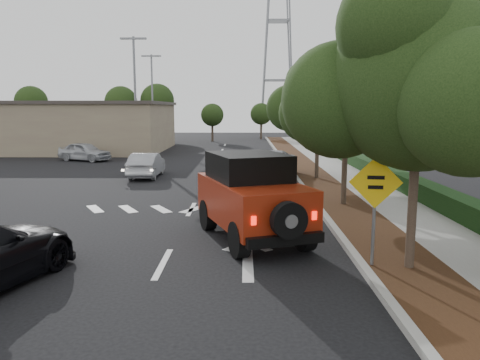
{
  "coord_description": "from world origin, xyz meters",
  "views": [
    {
      "loc": [
        1.91,
        -10.55,
        3.62
      ],
      "look_at": [
        1.79,
        3.0,
        1.54
      ],
      "focal_mm": 35.0,
      "sensor_mm": 36.0,
      "label": 1
    }
  ],
  "objects": [
    {
      "name": "commercial_building",
      "position": [
        -16.0,
        30.0,
        2.0
      ],
      "size": [
        22.0,
        12.0,
        4.0
      ],
      "primitive_type": "cube",
      "color": "gray",
      "rests_on": "ground"
    },
    {
      "name": "ground",
      "position": [
        0.0,
        0.0,
        0.0
      ],
      "size": [
        120.0,
        120.0,
        0.0
      ],
      "primitive_type": "plane",
      "color": "black",
      "rests_on": "ground"
    },
    {
      "name": "sidewalk",
      "position": [
        7.5,
        12.0,
        0.06
      ],
      "size": [
        2.0,
        70.0,
        0.12
      ],
      "primitive_type": "cube",
      "color": "gray",
      "rests_on": "ground"
    },
    {
      "name": "hedge",
      "position": [
        8.9,
        12.0,
        0.4
      ],
      "size": [
        0.8,
        70.0,
        0.8
      ],
      "primitive_type": "cube",
      "color": "black",
      "rests_on": "ground"
    },
    {
      "name": "parked_suv",
      "position": [
        -9.17,
        21.7,
        0.65
      ],
      "size": [
        4.11,
        2.89,
        1.3
      ],
      "primitive_type": "imported",
      "rotation": [
        0.0,
        0.0,
        1.17
      ],
      "color": "#B2B5BA",
      "rests_on": "ground"
    },
    {
      "name": "street_tree_near",
      "position": [
        5.6,
        -0.5,
        0.0
      ],
      "size": [
        3.8,
        3.8,
        5.92
      ],
      "primitive_type": null,
      "color": "black",
      "rests_on": "ground"
    },
    {
      "name": "street_tree_mid",
      "position": [
        5.6,
        6.5,
        0.0
      ],
      "size": [
        3.2,
        3.2,
        5.32
      ],
      "primitive_type": null,
      "color": "black",
      "rests_on": "ground"
    },
    {
      "name": "planting_strip",
      "position": [
        5.6,
        12.0,
        0.06
      ],
      "size": [
        1.8,
        70.0,
        0.12
      ],
      "primitive_type": "cube",
      "color": "black",
      "rests_on": "ground"
    },
    {
      "name": "red_jeep",
      "position": [
        2.07,
        2.33,
        1.21
      ],
      "size": [
        3.36,
        4.85,
        2.38
      ],
      "rotation": [
        0.0,
        0.0,
        0.34
      ],
      "color": "black",
      "rests_on": "ground"
    },
    {
      "name": "speed_hump_sign",
      "position": [
        4.8,
        -0.41,
        1.71
      ],
      "size": [
        1.15,
        0.18,
        2.47
      ],
      "rotation": [
        0.0,
        0.0,
        -0.14
      ],
      "color": "slate",
      "rests_on": "ground"
    },
    {
      "name": "light_pole_b",
      "position": [
        -7.5,
        38.0,
        0.0
      ],
      "size": [
        2.0,
        0.22,
        9.0
      ],
      "primitive_type": null,
      "color": "slate",
      "rests_on": "ground"
    },
    {
      "name": "curb",
      "position": [
        4.6,
        12.0,
        0.07
      ],
      "size": [
        0.2,
        70.0,
        0.15
      ],
      "primitive_type": "cube",
      "color": "#9E9B93",
      "rests_on": "ground"
    },
    {
      "name": "silver_sedan_oncoming",
      "position": [
        -3.27,
        14.05,
        0.64
      ],
      "size": [
        1.39,
        3.92,
        1.29
      ],
      "primitive_type": "imported",
      "rotation": [
        0.0,
        0.0,
        3.15
      ],
      "color": "#9FA0A6",
      "rests_on": "ground"
    },
    {
      "name": "street_tree_far",
      "position": [
        5.6,
        13.0,
        0.0
      ],
      "size": [
        3.4,
        3.4,
        5.62
      ],
      "primitive_type": null,
      "color": "black",
      "rests_on": "ground"
    },
    {
      "name": "transmission_tower",
      "position": [
        6.0,
        48.0,
        0.0
      ],
      "size": [
        7.0,
        4.0,
        28.0
      ],
      "primitive_type": null,
      "color": "slate",
      "rests_on": "ground"
    },
    {
      "name": "light_pole_a",
      "position": [
        -6.5,
        26.0,
        0.0
      ],
      "size": [
        2.0,
        0.22,
        9.0
      ],
      "primitive_type": null,
      "color": "slate",
      "rests_on": "ground"
    },
    {
      "name": "silver_suv_ahead",
      "position": [
        3.2,
        13.19,
        0.74
      ],
      "size": [
        3.5,
        5.69,
        1.47
      ],
      "primitive_type": "imported",
      "rotation": [
        0.0,
        0.0,
        -0.21
      ],
      "color": "#B3B5BB",
      "rests_on": "ground"
    }
  ]
}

